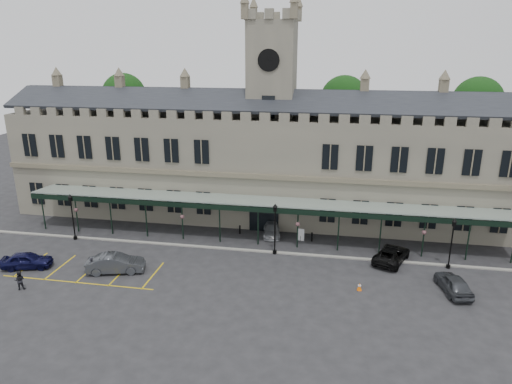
% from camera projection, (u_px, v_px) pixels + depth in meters
% --- Properties ---
extents(ground, '(140.00, 140.00, 0.00)m').
position_uv_depth(ground, '(244.00, 278.00, 39.88)').
color(ground, '#242426').
extents(station_building, '(60.00, 10.36, 17.30)m').
position_uv_depth(station_building, '(271.00, 163.00, 52.88)').
color(station_building, '#656254').
rests_on(station_building, ground).
extents(clock_tower, '(5.60, 5.60, 24.80)m').
position_uv_depth(clock_tower, '(272.00, 105.00, 50.97)').
color(clock_tower, '#656254').
rests_on(clock_tower, ground).
extents(canopy, '(50.00, 4.10, 4.30)m').
position_uv_depth(canopy, '(259.00, 222.00, 46.17)').
color(canopy, '#8C9E93').
rests_on(canopy, ground).
extents(kerb, '(60.00, 0.40, 0.12)m').
position_uv_depth(kerb, '(255.00, 251.00, 45.03)').
color(kerb, gray).
rests_on(kerb, ground).
extents(parking_markings, '(16.00, 6.00, 0.01)m').
position_uv_depth(parking_markings, '(88.00, 272.00, 40.83)').
color(parking_markings, gold).
rests_on(parking_markings, ground).
extents(tree_behind_left, '(6.00, 6.00, 16.00)m').
position_uv_depth(tree_behind_left, '(124.00, 96.00, 63.21)').
color(tree_behind_left, '#332314').
rests_on(tree_behind_left, ground).
extents(tree_behind_mid, '(6.00, 6.00, 16.00)m').
position_uv_depth(tree_behind_mid, '(344.00, 101.00, 58.17)').
color(tree_behind_mid, '#332314').
rests_on(tree_behind_mid, ground).
extents(tree_behind_right, '(6.00, 6.00, 16.00)m').
position_uv_depth(tree_behind_right, '(477.00, 103.00, 55.48)').
color(tree_behind_right, '#332314').
rests_on(tree_behind_right, ground).
extents(lamp_post_left, '(0.47, 0.47, 4.98)m').
position_uv_depth(lamp_post_left, '(72.00, 213.00, 47.04)').
color(lamp_post_left, black).
rests_on(lamp_post_left, ground).
extents(lamp_post_mid, '(0.49, 0.49, 5.17)m').
position_uv_depth(lamp_post_mid, '(275.00, 224.00, 43.62)').
color(lamp_post_mid, black).
rests_on(lamp_post_mid, ground).
extents(lamp_post_right, '(0.46, 0.46, 4.86)m').
position_uv_depth(lamp_post_right, '(452.00, 239.00, 40.76)').
color(lamp_post_right, black).
rests_on(lamp_post_right, ground).
extents(traffic_cone, '(0.41, 0.41, 0.65)m').
position_uv_depth(traffic_cone, '(359.00, 287.00, 37.72)').
color(traffic_cone, '#F36307').
rests_on(traffic_cone, ground).
extents(sign_board, '(0.76, 0.23, 1.31)m').
position_uv_depth(sign_board, '(301.00, 235.00, 47.41)').
color(sign_board, black).
rests_on(sign_board, ground).
extents(bollard_left, '(0.17, 0.17, 0.95)m').
position_uv_depth(bollard_left, '(240.00, 230.00, 49.18)').
color(bollard_left, black).
rests_on(bollard_left, ground).
extents(bollard_right, '(0.17, 0.17, 0.97)m').
position_uv_depth(bollard_right, '(312.00, 237.00, 47.27)').
color(bollard_right, black).
rests_on(bollard_right, ground).
extents(car_left_a, '(4.70, 2.92, 1.49)m').
position_uv_depth(car_left_a, '(27.00, 260.00, 41.46)').
color(car_left_a, black).
rests_on(car_left_a, ground).
extents(car_left_b, '(5.35, 3.06, 1.67)m').
position_uv_depth(car_left_b, '(116.00, 263.00, 40.65)').
color(car_left_b, '#373A3E').
rests_on(car_left_b, ground).
extents(car_taxi, '(2.38, 4.52, 1.25)m').
position_uv_depth(car_taxi, '(272.00, 229.00, 48.92)').
color(car_taxi, '#9C9EA3').
rests_on(car_taxi, ground).
extents(car_van, '(4.22, 5.65, 1.43)m').
position_uv_depth(car_van, '(392.00, 254.00, 42.70)').
color(car_van, black).
rests_on(car_van, ground).
extents(car_right_a, '(2.65, 4.75, 1.53)m').
position_uv_depth(car_right_a, '(453.00, 284.00, 37.30)').
color(car_right_a, '#373A3E').
rests_on(car_right_a, ground).
extents(person_a, '(0.70, 0.72, 1.67)m').
position_uv_depth(person_a, '(92.00, 267.00, 40.05)').
color(person_a, black).
rests_on(person_a, ground).
extents(person_b, '(0.98, 0.88, 1.66)m').
position_uv_depth(person_b, '(20.00, 280.00, 37.71)').
color(person_b, black).
rests_on(person_b, ground).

